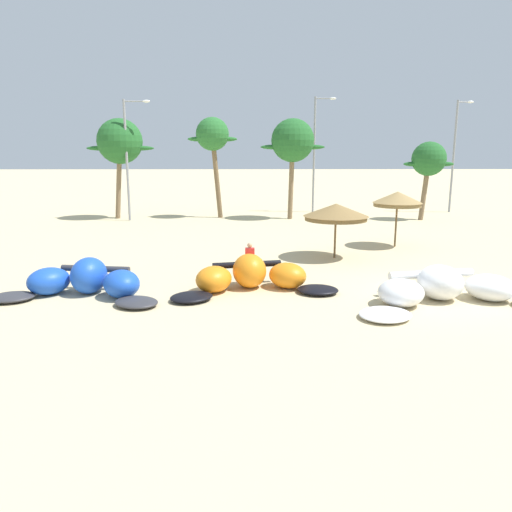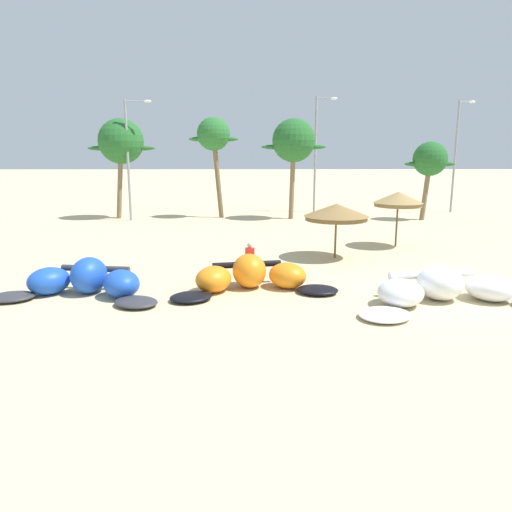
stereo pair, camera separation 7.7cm
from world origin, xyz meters
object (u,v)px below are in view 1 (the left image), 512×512
(palm_left, at_px, (213,136))
(lamppost_west_center, at_px, (316,149))
(palm_center_left, at_px, (429,160))
(lamppost_east_center, at_px, (455,151))
(palm_leftmost, at_px, (120,142))
(kite_far_left, at_px, (85,282))
(palm_left_of_gap, at_px, (293,141))
(beach_umbrella_near_van, at_px, (336,212))
(kite_left_of_center, at_px, (446,289))
(lamppost_west, at_px, (129,153))
(kite_left, at_px, (251,277))
(beach_umbrella_middle, at_px, (397,199))
(person_near_kites, at_px, (250,263))

(palm_left, height_order, lamppost_west_center, lamppost_west_center)
(palm_center_left, xyz_separation_m, lamppost_east_center, (3.91, 4.80, 0.64))
(lamppost_west_center, bearing_deg, palm_leftmost, -165.74)
(palm_leftmost, xyz_separation_m, palm_left, (6.90, 0.41, 0.45))
(kite_far_left, height_order, palm_left_of_gap, palm_left_of_gap)
(beach_umbrella_near_van, bearing_deg, palm_left, 114.28)
(kite_left_of_center, xyz_separation_m, lamppost_west, (-15.30, 20.67, 4.44))
(palm_left, relative_size, palm_center_left, 1.32)
(kite_left, height_order, beach_umbrella_near_van, beach_umbrella_near_van)
(kite_left, relative_size, lamppost_west, 0.72)
(kite_left, relative_size, palm_center_left, 1.09)
(beach_umbrella_middle, distance_m, palm_left_of_gap, 12.65)
(beach_umbrella_middle, xyz_separation_m, lamppost_west, (-16.55, 10.65, 2.34))
(lamppost_west_center, distance_m, lamppost_east_center, 11.56)
(palm_leftmost, bearing_deg, kite_far_left, -79.85)
(kite_left_of_center, distance_m, palm_left_of_gap, 22.27)
(beach_umbrella_near_van, bearing_deg, person_near_kites, -131.47)
(lamppost_west, height_order, lamppost_east_center, lamppost_east_center)
(kite_left_of_center, bearing_deg, palm_leftmost, 126.55)
(kite_left_of_center, relative_size, palm_center_left, 1.29)
(kite_far_left, height_order, person_near_kites, person_near_kites)
(palm_leftmost, distance_m, palm_left_of_gap, 12.90)
(beach_umbrella_near_van, bearing_deg, palm_leftmost, 133.06)
(palm_center_left, bearing_deg, palm_left, 174.01)
(palm_left, xyz_separation_m, palm_center_left, (15.97, -1.68, -1.75))
(kite_left_of_center, height_order, palm_leftmost, palm_leftmost)
(palm_left_of_gap, height_order, palm_center_left, palm_left_of_gap)
(kite_far_left, distance_m, kite_left, 5.93)
(kite_far_left, height_order, lamppost_west, lamppost_west)
(person_near_kites, xyz_separation_m, lamppost_west, (-8.67, 18.12, 4.08))
(kite_far_left, xyz_separation_m, person_near_kites, (5.85, 1.52, 0.32))
(kite_far_left, bearing_deg, beach_umbrella_middle, 33.20)
(kite_left_of_center, bearing_deg, palm_left, 112.68)
(kite_left, xyz_separation_m, palm_left, (-2.72, 20.58, 5.68))
(beach_umbrella_middle, bearing_deg, lamppost_west, 147.24)
(beach_umbrella_middle, bearing_deg, palm_left, 130.76)
(palm_left, bearing_deg, lamppost_west_center, 22.57)
(person_near_kites, distance_m, palm_center_left, 22.70)
(beach_umbrella_middle, xyz_separation_m, person_near_kites, (-7.88, -7.47, -1.75))
(palm_left, distance_m, lamppost_west, 6.33)
(lamppost_west, relative_size, lamppost_east_center, 0.95)
(palm_left_of_gap, distance_m, lamppost_west, 12.04)
(beach_umbrella_middle, distance_m, palm_center_left, 12.02)
(person_near_kites, height_order, lamppost_east_center, lamppost_east_center)
(kite_left, relative_size, palm_left, 0.83)
(beach_umbrella_near_van, distance_m, palm_left_of_gap, 14.62)
(beach_umbrella_near_van, xyz_separation_m, lamppost_west, (-12.79, 13.47, 2.67))
(kite_far_left, relative_size, kite_left, 1.00)
(palm_left_of_gap, bearing_deg, kite_left, -99.43)
(palm_left, bearing_deg, kite_left_of_center, -67.32)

